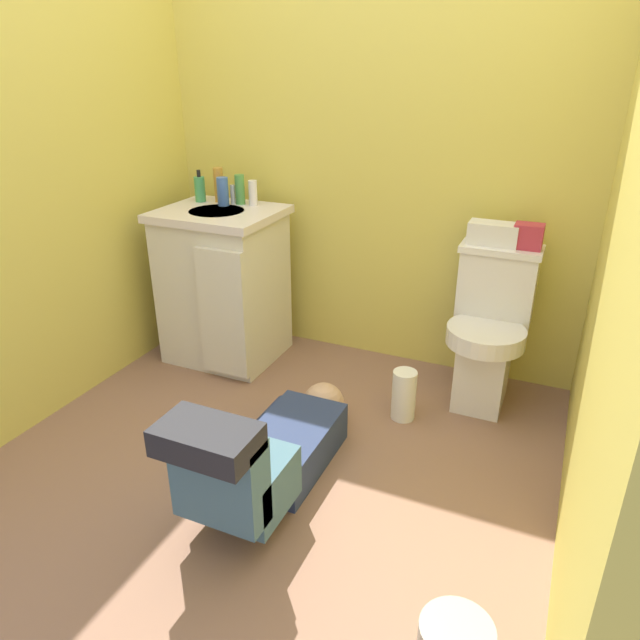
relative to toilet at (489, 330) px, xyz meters
name	(u,v)px	position (x,y,z in m)	size (l,w,h in m)	color
ground_plane	(279,455)	(-0.70, -0.78, -0.39)	(2.71, 3.07, 0.04)	#8A624D
wall_back	(373,130)	(-0.70, 0.29, 0.83)	(2.37, 0.08, 2.40)	#D9C753
wall_left	(24,144)	(-1.85, -0.78, 0.83)	(0.08, 2.07, 2.40)	#D9C753
toilet	(489,330)	(0.00, 0.00, 0.00)	(0.36, 0.46, 0.75)	white
vanity_cabinet	(224,284)	(-1.38, -0.10, 0.05)	(0.60, 0.53, 0.82)	silver
faucet	(233,194)	(-1.38, 0.04, 0.50)	(0.02, 0.02, 0.10)	silver
person_plumber	(267,452)	(-0.63, -1.01, -0.19)	(0.39, 1.06, 0.52)	navy
tissue_box	(493,234)	(-0.04, 0.09, 0.43)	(0.22, 0.11, 0.10)	silver
toiletry_bag	(528,236)	(0.11, 0.09, 0.44)	(0.12, 0.09, 0.11)	#B22D3F
soap_dispenser	(200,189)	(-1.57, 0.02, 0.52)	(0.06, 0.06, 0.17)	#409859
bottle_amber	(219,185)	(-1.47, 0.06, 0.54)	(0.05, 0.05, 0.18)	#BF8432
bottle_blue	(223,192)	(-1.41, -0.01, 0.52)	(0.06, 0.06, 0.15)	#3F66B9
bottle_green	(240,190)	(-1.34, 0.06, 0.53)	(0.05, 0.05, 0.15)	#4E9646
bottle_white	(253,193)	(-1.27, 0.06, 0.52)	(0.05, 0.05, 0.13)	white
paper_towel_roll	(404,395)	(-0.30, -0.32, -0.25)	(0.11, 0.11, 0.24)	white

